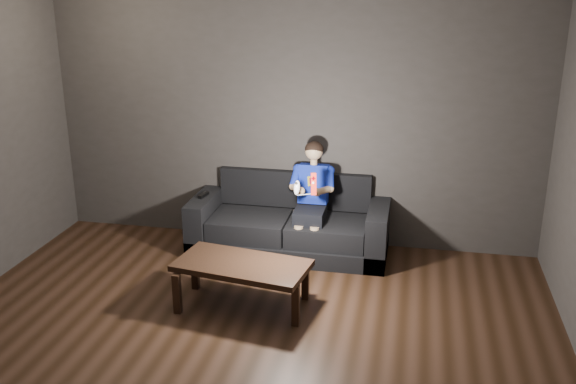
# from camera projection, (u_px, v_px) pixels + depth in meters

# --- Properties ---
(floor) EXTENTS (5.00, 5.00, 0.00)m
(floor) POSITION_uv_depth(u_px,v_px,m) (224.00, 373.00, 4.55)
(floor) COLOR black
(floor) RESTS_ON ground
(back_wall) EXTENTS (5.00, 0.04, 2.70)m
(back_wall) POSITION_uv_depth(u_px,v_px,m) (292.00, 114.00, 6.43)
(back_wall) COLOR #383431
(back_wall) RESTS_ON ground
(sofa) EXTENTS (1.97, 0.85, 0.76)m
(sofa) POSITION_uv_depth(u_px,v_px,m) (290.00, 227.00, 6.51)
(sofa) COLOR black
(sofa) RESTS_ON floor
(child) EXTENTS (0.44, 0.53, 1.07)m
(child) POSITION_uv_depth(u_px,v_px,m) (312.00, 191.00, 6.29)
(child) COLOR black
(child) RESTS_ON sofa
(wii_remote_red) EXTENTS (0.07, 0.09, 0.21)m
(wii_remote_red) POSITION_uv_depth(u_px,v_px,m) (313.00, 184.00, 5.82)
(wii_remote_red) COLOR red
(wii_remote_red) RESTS_ON child
(nunchuk_white) EXTENTS (0.07, 0.09, 0.14)m
(nunchuk_white) POSITION_uv_depth(u_px,v_px,m) (297.00, 188.00, 5.87)
(nunchuk_white) COLOR white
(nunchuk_white) RESTS_ON child
(wii_remote_black) EXTENTS (0.07, 0.17, 0.03)m
(wii_remote_black) POSITION_uv_depth(u_px,v_px,m) (204.00, 195.00, 6.52)
(wii_remote_black) COLOR black
(wii_remote_black) RESTS_ON sofa
(coffee_table) EXTENTS (1.17, 0.72, 0.40)m
(coffee_table) POSITION_uv_depth(u_px,v_px,m) (242.00, 269.00, 5.37)
(coffee_table) COLOR black
(coffee_table) RESTS_ON floor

